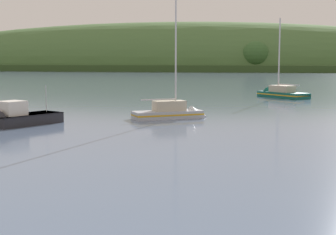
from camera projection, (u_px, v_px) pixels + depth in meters
The scene contains 4 objects.
far_shoreline_hill at pixel (163, 70), 283.64m from camera, with size 494.53×132.57×54.44m.
sailboat_near_mooring at pixel (278, 96), 73.99m from camera, with size 8.88×8.26×13.15m.
sailboat_far_left at pixel (175, 115), 47.12m from camera, with size 7.17×6.43×12.25m.
fishing_boat_moored at pixel (19, 120), 41.85m from camera, with size 4.51×7.09×4.20m.
Camera 1 is at (11.46, -3.59, 5.54)m, focal length 52.59 mm.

